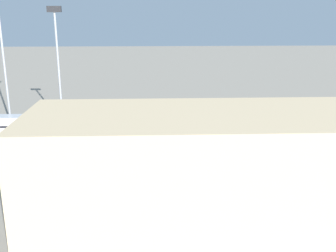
% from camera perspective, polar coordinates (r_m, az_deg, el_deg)
% --- Properties ---
extents(ground_plane, '(400.00, 400.00, 0.00)m').
position_cam_1_polar(ground_plane, '(74.16, 6.08, -2.17)').
color(ground_plane, gray).
extents(track_bed_0, '(140.00, 2.80, 0.12)m').
position_cam_1_polar(track_bed_0, '(83.60, 5.10, 0.02)').
color(track_bed_0, '#3D3833').
rests_on(track_bed_0, ground_plane).
extents(track_bed_1, '(140.00, 2.80, 0.12)m').
position_cam_1_polar(track_bed_1, '(78.86, 5.56, -0.99)').
color(track_bed_1, '#3D3833').
rests_on(track_bed_1, ground_plane).
extents(track_bed_2, '(140.00, 2.80, 0.12)m').
position_cam_1_polar(track_bed_2, '(74.15, 6.08, -2.13)').
color(track_bed_2, '#3D3833').
rests_on(track_bed_2, ground_plane).
extents(track_bed_3, '(140.00, 2.80, 0.12)m').
position_cam_1_polar(track_bed_3, '(69.48, 6.68, -3.42)').
color(track_bed_3, '#4C443D').
rests_on(track_bed_3, ground_plane).
extents(track_bed_4, '(140.00, 2.80, 0.12)m').
position_cam_1_polar(track_bed_4, '(64.85, 7.36, -4.91)').
color(track_bed_4, '#3D3833').
rests_on(track_bed_4, ground_plane).
extents(train_on_track_0, '(71.40, 3.06, 3.80)m').
position_cam_1_polar(train_on_track_0, '(85.52, 13.24, 1.36)').
color(train_on_track_0, '#A8AAB2').
rests_on(train_on_track_0, ground_plane).
extents(train_on_track_1, '(139.00, 3.06, 4.40)m').
position_cam_1_polar(train_on_track_1, '(77.79, 2.19, 0.37)').
color(train_on_track_1, '#1E6B9E').
rests_on(train_on_track_1, ground_plane).
extents(train_on_track_3, '(10.00, 3.00, 5.00)m').
position_cam_1_polar(train_on_track_3, '(70.03, -16.32, -2.02)').
color(train_on_track_3, gold).
rests_on(train_on_track_3, ground_plane).
extents(light_mast_0, '(2.80, 0.70, 23.98)m').
position_cam_1_polar(light_mast_0, '(85.34, -15.48, 10.45)').
color(light_mast_0, '#9EA0A5').
rests_on(light_mast_0, ground_plane).
extents(light_mast_2, '(2.80, 0.70, 32.13)m').
position_cam_1_polar(light_mast_2, '(88.46, -22.77, 12.87)').
color(light_mast_2, '#9EA0A5').
rests_on(light_mast_2, ground_plane).
extents(maintenance_shed, '(58.38, 15.06, 12.77)m').
position_cam_1_polar(maintenance_shed, '(46.85, 17.38, -5.71)').
color(maintenance_shed, tan).
rests_on(maintenance_shed, ground_plane).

